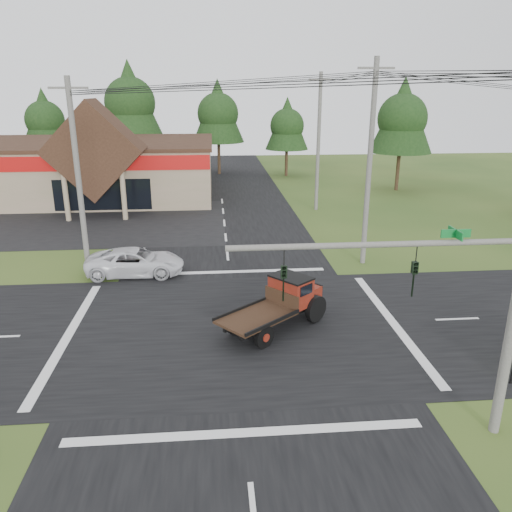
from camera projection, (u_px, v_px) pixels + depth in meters
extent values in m
plane|color=#2C4819|center=(235.00, 328.00, 21.58)|extent=(120.00, 120.00, 0.00)
cube|color=black|center=(235.00, 328.00, 21.58)|extent=(12.00, 120.00, 0.02)
cube|color=black|center=(235.00, 328.00, 21.58)|extent=(120.00, 12.00, 0.02)
cube|color=black|center=(42.00, 224.00, 38.40)|extent=(28.00, 14.00, 0.02)
cube|color=gray|center=(54.00, 170.00, 47.85)|extent=(30.00, 15.00, 5.00)
cube|color=#321E14|center=(50.00, 143.00, 47.04)|extent=(30.40, 15.40, 0.30)
cube|color=#9B0C0B|center=(23.00, 164.00, 40.20)|extent=(30.00, 0.12, 1.20)
cube|color=#321E14|center=(95.00, 150.00, 39.41)|extent=(7.78, 4.00, 7.78)
cylinder|color=gray|center=(66.00, 196.00, 38.67)|extent=(0.40, 0.40, 4.00)
cylinder|color=gray|center=(124.00, 195.00, 39.03)|extent=(0.40, 0.40, 4.00)
cube|color=black|center=(103.00, 195.00, 41.54)|extent=(8.00, 0.08, 2.60)
cylinder|color=#595651|center=(512.00, 326.00, 13.99)|extent=(0.24, 0.24, 7.00)
cylinder|color=#595651|center=(380.00, 245.00, 12.88)|extent=(8.00, 0.16, 0.16)
imported|color=black|center=(414.00, 279.00, 13.27)|extent=(0.16, 0.20, 1.00)
imported|color=black|center=(284.00, 284.00, 12.99)|extent=(0.16, 0.20, 1.00)
cube|color=#0C6626|center=(456.00, 233.00, 12.96)|extent=(0.80, 0.04, 0.22)
cylinder|color=#595651|center=(78.00, 179.00, 26.83)|extent=(0.30, 0.30, 10.50)
cube|color=#595651|center=(68.00, 88.00, 25.36)|extent=(2.00, 0.12, 0.12)
cylinder|color=#595651|center=(369.00, 166.00, 27.97)|extent=(0.30, 0.30, 11.50)
cube|color=#595651|center=(376.00, 68.00, 26.34)|extent=(2.00, 0.12, 0.12)
cylinder|color=#595651|center=(318.00, 143.00, 41.25)|extent=(0.30, 0.30, 11.20)
cube|color=#595651|center=(321.00, 79.00, 39.67)|extent=(2.00, 0.12, 0.12)
cylinder|color=#332316|center=(50.00, 161.00, 59.10)|extent=(0.36, 0.36, 3.50)
cone|color=black|center=(44.00, 117.00, 57.50)|extent=(5.60, 5.60, 6.60)
sphere|color=black|center=(45.00, 120.00, 57.60)|extent=(4.40, 4.40, 4.40)
cylinder|color=#332316|center=(134.00, 157.00, 58.80)|extent=(0.36, 0.36, 4.55)
cone|color=black|center=(130.00, 99.00, 56.73)|extent=(7.28, 7.28, 8.58)
sphere|color=black|center=(130.00, 102.00, 56.85)|extent=(5.72, 5.72, 5.72)
cylinder|color=#332316|center=(219.00, 158.00, 60.67)|extent=(0.36, 0.36, 3.85)
cone|color=black|center=(218.00, 111.00, 58.91)|extent=(6.16, 6.16, 7.26)
sphere|color=black|center=(218.00, 114.00, 59.02)|extent=(4.84, 4.84, 4.84)
cylinder|color=#332316|center=(286.00, 162.00, 59.54)|extent=(0.36, 0.36, 3.15)
cone|color=black|center=(287.00, 123.00, 58.10)|extent=(5.04, 5.04, 5.94)
sphere|color=black|center=(287.00, 126.00, 58.19)|extent=(3.96, 3.96, 3.96)
cylinder|color=#332316|center=(398.00, 171.00, 50.79)|extent=(0.36, 0.36, 3.85)
cone|color=black|center=(403.00, 115.00, 49.03)|extent=(6.16, 6.16, 7.26)
sphere|color=black|center=(402.00, 118.00, 49.14)|extent=(4.84, 4.84, 4.84)
imported|color=silver|center=(135.00, 262.00, 27.64)|extent=(5.32, 2.47, 1.48)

